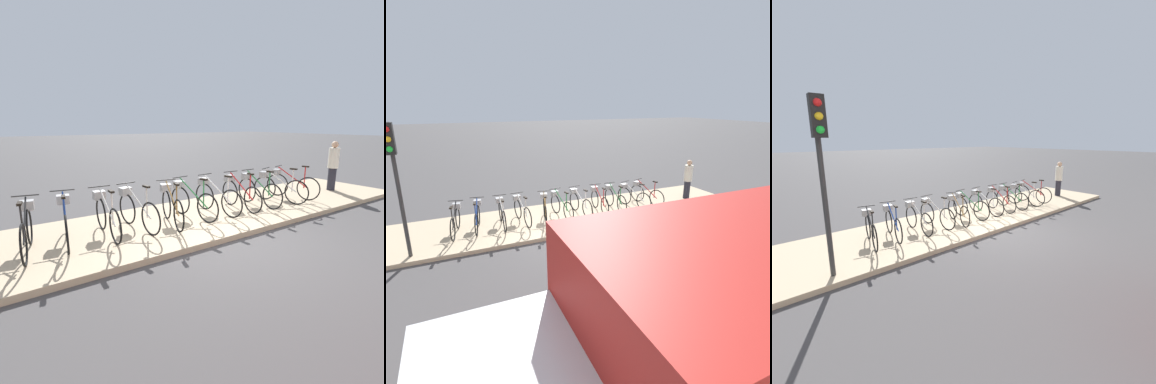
% 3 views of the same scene
% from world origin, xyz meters
% --- Properties ---
extents(ground_plane, '(120.00, 120.00, 0.00)m').
position_xyz_m(ground_plane, '(0.00, 0.00, 0.00)').
color(ground_plane, '#423F3F').
extents(sidewalk, '(14.58, 3.02, 0.12)m').
position_xyz_m(sidewalk, '(0.00, 1.51, 0.06)').
color(sidewalk, tan).
rests_on(sidewalk, ground_plane).
extents(parked_bicycle_0, '(0.50, 1.65, 1.03)m').
position_xyz_m(parked_bicycle_0, '(-3.59, 1.46, 0.57)').
color(parked_bicycle_0, black).
rests_on(parked_bicycle_0, sidewalk).
extents(parked_bicycle_1, '(0.47, 1.66, 1.03)m').
position_xyz_m(parked_bicycle_1, '(-2.92, 1.54, 0.57)').
color(parked_bicycle_1, black).
rests_on(parked_bicycle_1, sidewalk).
extents(parked_bicycle_2, '(0.46, 1.67, 1.03)m').
position_xyz_m(parked_bicycle_2, '(-2.14, 1.50, 0.57)').
color(parked_bicycle_2, black).
rests_on(parked_bicycle_2, sidewalk).
extents(parked_bicycle_3, '(0.46, 1.67, 1.03)m').
position_xyz_m(parked_bicycle_3, '(-1.47, 1.53, 0.57)').
color(parked_bicycle_3, black).
rests_on(parked_bicycle_3, sidewalk).
extents(parked_bicycle_4, '(0.56, 1.63, 1.03)m').
position_xyz_m(parked_bicycle_4, '(-0.68, 1.37, 0.57)').
color(parked_bicycle_4, black).
rests_on(parked_bicycle_4, sidewalk).
extents(parked_bicycle_5, '(0.46, 1.66, 1.03)m').
position_xyz_m(parked_bicycle_5, '(-0.05, 1.51, 0.57)').
color(parked_bicycle_5, black).
rests_on(parked_bicycle_5, sidewalk).
extents(parked_bicycle_6, '(0.46, 1.67, 1.03)m').
position_xyz_m(parked_bicycle_6, '(0.70, 1.50, 0.57)').
color(parked_bicycle_6, black).
rests_on(parked_bicycle_6, sidewalk).
extents(parked_bicycle_7, '(0.46, 1.67, 1.03)m').
position_xyz_m(parked_bicycle_7, '(1.48, 1.45, 0.57)').
color(parked_bicycle_7, black).
rests_on(parked_bicycle_7, sidewalk).
extents(parked_bicycle_8, '(0.46, 1.67, 1.03)m').
position_xyz_m(parked_bicycle_8, '(2.14, 1.43, 0.57)').
color(parked_bicycle_8, black).
rests_on(parked_bicycle_8, sidewalk).
extents(parked_bicycle_9, '(0.62, 1.61, 1.03)m').
position_xyz_m(parked_bicycle_9, '(2.91, 1.36, 0.57)').
color(parked_bicycle_9, black).
rests_on(parked_bicycle_9, sidewalk).
extents(parked_bicycle_10, '(0.62, 1.61, 1.03)m').
position_xyz_m(parked_bicycle_10, '(3.61, 1.47, 0.57)').
color(parked_bicycle_10, black).
rests_on(parked_bicycle_10, sidewalk).
extents(pedestrian, '(0.34, 0.34, 1.67)m').
position_xyz_m(pedestrian, '(5.69, 1.34, 1.00)').
color(pedestrian, '#23232D').
rests_on(pedestrian, sidewalk).
extents(traffic_light, '(0.24, 0.40, 3.54)m').
position_xyz_m(traffic_light, '(-4.80, 0.24, 2.67)').
color(traffic_light, '#2D2D2D').
rests_on(traffic_light, sidewalk).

